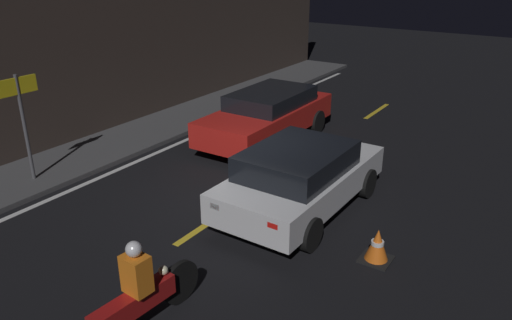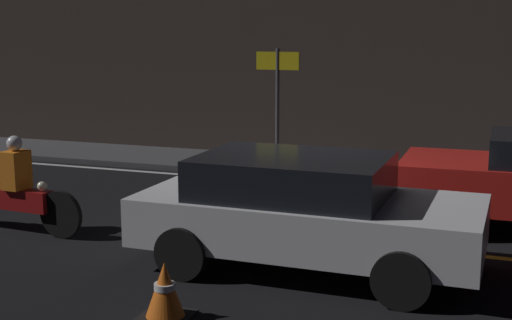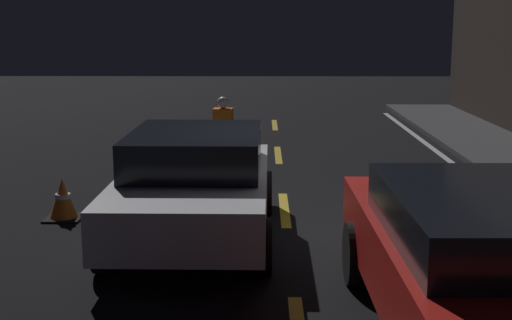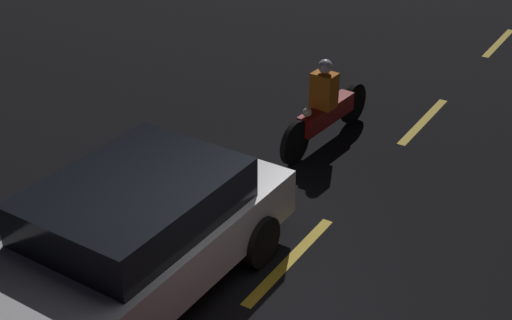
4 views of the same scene
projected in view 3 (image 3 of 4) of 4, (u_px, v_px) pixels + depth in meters
The scene contains 8 objects.
ground_plane at pixel (287, 228), 9.76m from camera, with size 56.00×56.00×0.00m, color black.
lane_dash_a at pixel (275, 125), 19.58m from camera, with size 2.00×0.14×0.01m.
lane_dash_b at pixel (278, 155), 15.16m from camera, with size 2.00×0.14×0.01m.
lane_dash_c at pixel (284, 209), 10.74m from camera, with size 2.00×0.14×0.01m.
sedan_white at pixel (195, 182), 9.20m from camera, with size 4.13×2.03×1.39m.
taxi_red at pixel (479, 260), 6.11m from camera, with size 4.56×1.94×1.41m.
motorcycle at pixel (224, 140), 13.56m from camera, with size 2.41×0.38×1.41m.
traffic_cone_near at pixel (63, 199), 10.17m from camera, with size 0.52×0.52×0.59m.
Camera 3 is at (9.41, -0.33, 2.78)m, focal length 50.00 mm.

